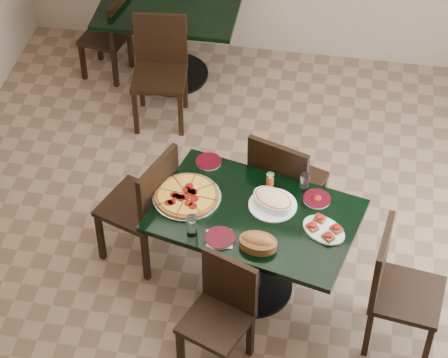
% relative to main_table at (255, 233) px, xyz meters
% --- Properties ---
extents(floor, '(5.50, 5.50, 0.00)m').
position_rel_main_table_xyz_m(floor, '(-0.12, 0.21, -0.57)').
color(floor, brown).
rests_on(floor, ground).
extents(room_shell, '(5.50, 5.50, 5.50)m').
position_rel_main_table_xyz_m(room_shell, '(0.91, 1.93, 0.60)').
color(room_shell, white).
rests_on(room_shell, floor).
extents(main_table, '(1.48, 1.13, 0.75)m').
position_rel_main_table_xyz_m(main_table, '(0.00, 0.00, 0.00)').
color(main_table, black).
rests_on(main_table, floor).
extents(back_table, '(1.22, 0.89, 0.75)m').
position_rel_main_table_xyz_m(back_table, '(-1.11, 2.39, -0.04)').
color(back_table, black).
rests_on(back_table, floor).
extents(chair_far, '(0.58, 0.58, 0.97)m').
position_rel_main_table_xyz_m(chair_far, '(0.13, 0.55, -0.02)').
color(chair_far, black).
rests_on(chair_far, floor).
extents(chair_near, '(0.50, 0.50, 0.83)m').
position_rel_main_table_xyz_m(chair_near, '(-0.12, -0.59, -0.11)').
color(chair_near, black).
rests_on(chair_near, floor).
extents(chair_right, '(0.50, 0.50, 0.95)m').
position_rel_main_table_xyz_m(chair_right, '(0.95, -0.26, -0.03)').
color(chair_right, black).
rests_on(chair_right, floor).
extents(chair_left, '(0.58, 0.58, 0.97)m').
position_rel_main_table_xyz_m(chair_left, '(-0.79, 0.18, -0.02)').
color(chair_left, black).
rests_on(chair_left, floor).
extents(back_chair_near, '(0.49, 0.49, 0.95)m').
position_rel_main_table_xyz_m(back_chair_near, '(-1.07, 1.83, -0.04)').
color(back_chair_near, black).
rests_on(back_chair_near, floor).
extents(back_chair_left, '(0.45, 0.45, 0.82)m').
position_rel_main_table_xyz_m(back_chair_left, '(-1.64, 2.32, -0.11)').
color(back_chair_left, black).
rests_on(back_chair_left, floor).
extents(pepperoni_pizza, '(0.46, 0.46, 0.04)m').
position_rel_main_table_xyz_m(pepperoni_pizza, '(-0.47, 0.07, 0.20)').
color(pepperoni_pizza, silver).
rests_on(pepperoni_pizza, main_table).
extents(lasagna_casserole, '(0.35, 0.32, 0.09)m').
position_rel_main_table_xyz_m(lasagna_casserole, '(0.10, 0.09, 0.23)').
color(lasagna_casserole, white).
rests_on(lasagna_casserole, main_table).
extents(bread_basket, '(0.26, 0.19, 0.10)m').
position_rel_main_table_xyz_m(bread_basket, '(0.06, -0.29, 0.22)').
color(bread_basket, brown).
rests_on(bread_basket, main_table).
extents(bruschetta_platter, '(0.37, 0.35, 0.05)m').
position_rel_main_table_xyz_m(bruschetta_platter, '(0.46, -0.08, 0.21)').
color(bruschetta_platter, white).
rests_on(bruschetta_platter, main_table).
extents(side_plate_near, '(0.20, 0.20, 0.02)m').
position_rel_main_table_xyz_m(side_plate_near, '(-0.19, -0.26, 0.19)').
color(side_plate_near, white).
rests_on(side_plate_near, main_table).
extents(side_plate_far_r, '(0.19, 0.19, 0.03)m').
position_rel_main_table_xyz_m(side_plate_far_r, '(0.39, 0.20, 0.19)').
color(side_plate_far_r, white).
rests_on(side_plate_far_r, main_table).
extents(side_plate_far_l, '(0.18, 0.18, 0.02)m').
position_rel_main_table_xyz_m(side_plate_far_l, '(-0.39, 0.44, 0.19)').
color(side_plate_far_l, white).
rests_on(side_plate_far_l, main_table).
extents(napkin_setting, '(0.19, 0.19, 0.01)m').
position_rel_main_table_xyz_m(napkin_setting, '(-0.19, -0.27, 0.18)').
color(napkin_setting, white).
rests_on(napkin_setting, main_table).
extents(water_glass_a, '(0.06, 0.06, 0.13)m').
position_rel_main_table_xyz_m(water_glass_a, '(0.29, 0.28, 0.25)').
color(water_glass_a, silver).
rests_on(water_glass_a, main_table).
extents(water_glass_b, '(0.07, 0.07, 0.15)m').
position_rel_main_table_xyz_m(water_glass_b, '(-0.37, -0.25, 0.26)').
color(water_glass_b, silver).
rests_on(water_glass_b, main_table).
extents(pepper_shaker, '(0.05, 0.05, 0.09)m').
position_rel_main_table_xyz_m(pepper_shaker, '(0.06, 0.30, 0.23)').
color(pepper_shaker, '#CB4715').
rests_on(pepper_shaker, main_table).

